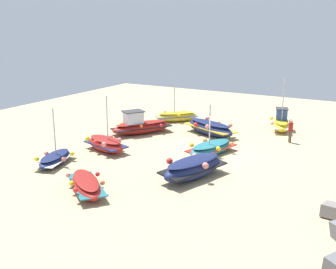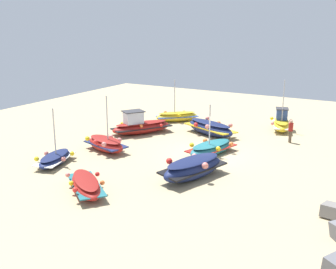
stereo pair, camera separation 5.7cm
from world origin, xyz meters
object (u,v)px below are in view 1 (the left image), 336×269
object	(u,v)px
fishing_boat_6	(281,123)
fishing_boat_4	(86,185)
fishing_boat_7	(177,116)
fishing_boat_8	(106,144)
fishing_boat_5	(210,128)
fishing_boat_1	(211,148)
person_walking	(291,129)
fishing_boat_0	(140,126)
fishing_boat_3	(55,159)
fishing_boat_2	(193,168)

from	to	relation	value
fishing_boat_6	fishing_boat_4	bearing A→B (deg)	145.19
fishing_boat_7	fishing_boat_8	size ratio (longest dim) A/B	0.96
fishing_boat_5	fishing_boat_1	bearing A→B (deg)	-41.74
fishing_boat_5	fishing_boat_6	bearing A→B (deg)	66.93
person_walking	fishing_boat_1	bearing A→B (deg)	-162.48
fishing_boat_7	fishing_boat_6	bearing A→B (deg)	-33.85
fishing_boat_0	fishing_boat_7	xyz separation A→B (m)	(-4.84, 0.48, -0.15)
fishing_boat_0	fishing_boat_5	distance (m)	5.24
fishing_boat_3	fishing_boat_2	bearing A→B (deg)	87.68
fishing_boat_1	person_walking	size ratio (longest dim) A/B	2.44
fishing_boat_2	fishing_boat_5	bearing A→B (deg)	34.90
fishing_boat_7	fishing_boat_8	xyz separation A→B (m)	(9.67, 0.01, 0.05)
fishing_boat_2	fishing_boat_3	world-z (taller)	fishing_boat_3
fishing_boat_1	fishing_boat_2	size ratio (longest dim) A/B	0.90
fishing_boat_3	person_walking	world-z (taller)	fishing_boat_3
fishing_boat_7	fishing_boat_2	bearing A→B (deg)	-101.35
fishing_boat_1	fishing_boat_5	xyz separation A→B (m)	(-4.17, -1.99, 0.15)
fishing_boat_4	fishing_boat_6	xyz separation A→B (m)	(-17.03, 5.07, 0.19)
fishing_boat_1	person_walking	bearing A→B (deg)	-20.96
fishing_boat_5	fishing_boat_8	xyz separation A→B (m)	(7.09, -4.24, -0.06)
fishing_boat_0	fishing_boat_1	size ratio (longest dim) A/B	1.20
fishing_boat_4	fishing_boat_0	bearing A→B (deg)	-32.64
fishing_boat_2	fishing_boat_8	distance (m)	7.29
fishing_boat_8	fishing_boat_0	bearing A→B (deg)	-67.39
fishing_boat_2	fishing_boat_0	bearing A→B (deg)	66.62
fishing_boat_0	fishing_boat_3	world-z (taller)	fishing_boat_3
fishing_boat_1	fishing_boat_3	size ratio (longest dim) A/B	1.18
fishing_boat_4	fishing_boat_8	bearing A→B (deg)	-22.53
fishing_boat_0	fishing_boat_7	size ratio (longest dim) A/B	1.34
fishing_boat_5	fishing_boat_8	distance (m)	8.26
fishing_boat_1	fishing_boat_8	world-z (taller)	fishing_boat_8
fishing_boat_5	fishing_boat_8	size ratio (longest dim) A/B	1.26
fishing_boat_2	fishing_boat_7	bearing A→B (deg)	48.88
fishing_boat_0	fishing_boat_5	xyz separation A→B (m)	(-2.27, 4.73, -0.05)
fishing_boat_4	fishing_boat_5	bearing A→B (deg)	-56.37
fishing_boat_5	person_walking	world-z (taller)	person_walking
fishing_boat_0	fishing_boat_8	bearing A→B (deg)	37.98
fishing_boat_8	person_walking	bearing A→B (deg)	-124.24
fishing_boat_0	fishing_boat_7	distance (m)	4.86
fishing_boat_4	fishing_boat_1	bearing A→B (deg)	-70.58
fishing_boat_3	fishing_boat_4	xyz separation A→B (m)	(2.28, 4.36, 0.04)
fishing_boat_0	fishing_boat_3	distance (m)	8.41
fishing_boat_1	fishing_boat_5	size ratio (longest dim) A/B	0.85
fishing_boat_6	fishing_boat_0	bearing A→B (deg)	107.19
fishing_boat_0	fishing_boat_8	xyz separation A→B (m)	(4.83, 0.49, -0.11)
fishing_boat_0	person_walking	world-z (taller)	fishing_boat_0
fishing_boat_8	fishing_boat_2	bearing A→B (deg)	-174.89
fishing_boat_6	fishing_boat_7	size ratio (longest dim) A/B	1.11
fishing_boat_3	person_walking	bearing A→B (deg)	120.00
fishing_boat_5	fishing_boat_7	size ratio (longest dim) A/B	1.31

